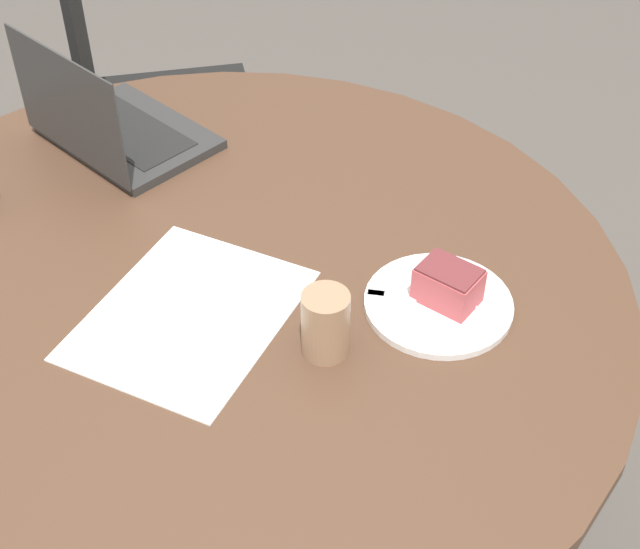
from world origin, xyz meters
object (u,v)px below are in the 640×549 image
(chair, at_px, (143,104))
(coffee_glass, at_px, (326,324))
(plate, at_px, (438,304))
(laptop, at_px, (113,128))

(chair, height_order, coffee_glass, chair)
(chair, bearing_deg, plate, 21.08)
(chair, distance_m, laptop, 0.60)
(coffee_glass, height_order, laptop, laptop)
(plate, relative_size, coffee_glass, 2.17)
(laptop, bearing_deg, coffee_glass, -9.93)
(chair, relative_size, plate, 4.20)
(coffee_glass, relative_size, laptop, 0.29)
(chair, height_order, plate, chair)
(coffee_glass, bearing_deg, plate, 149.00)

